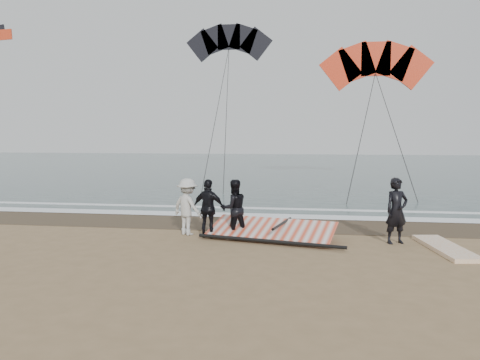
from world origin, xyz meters
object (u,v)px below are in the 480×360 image
(board_cream, at_px, (242,230))
(man_main, at_px, (397,211))
(board_white, at_px, (445,248))
(sail_rig, at_px, (270,231))

(board_cream, bearing_deg, man_main, -12.04)
(board_white, xyz_separation_m, sail_rig, (-4.60, 0.76, 0.14))
(board_white, height_order, board_cream, board_white)
(sail_rig, bearing_deg, man_main, -3.30)
(board_white, bearing_deg, board_cream, 156.33)
(man_main, height_order, board_white, man_main)
(board_white, distance_m, board_cream, 5.69)
(board_cream, xyz_separation_m, sail_rig, (0.90, -0.70, 0.15))
(board_cream, distance_m, sail_rig, 1.15)
(man_main, relative_size, board_white, 0.68)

